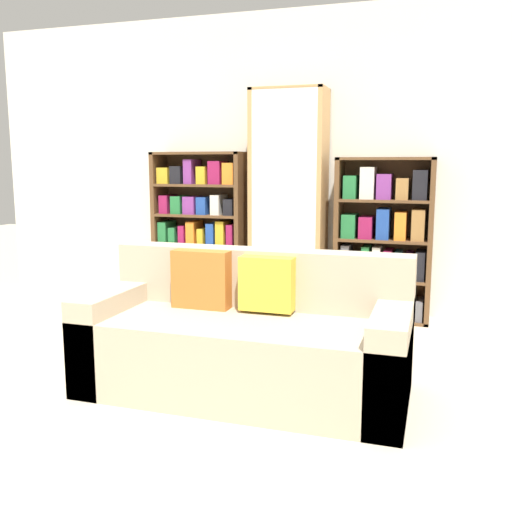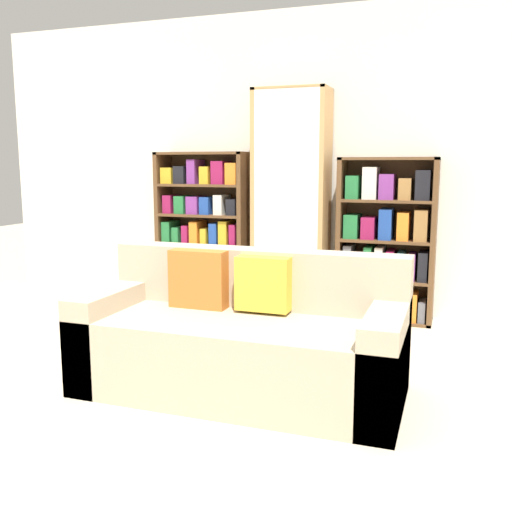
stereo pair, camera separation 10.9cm
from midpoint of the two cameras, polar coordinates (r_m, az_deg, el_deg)
ground_plane at (r=3.09m, az=-9.01°, el=-16.65°), size 16.00×16.00×0.00m
wall_back at (r=5.30m, az=3.90°, el=9.27°), size 6.40×0.06×2.70m
couch at (r=3.42m, az=-1.96°, el=-8.51°), size 1.89×0.82×0.82m
bookshelf_left at (r=5.44m, az=-6.09°, el=2.37°), size 0.88×0.32×1.45m
display_cabinet at (r=5.11m, az=2.69°, el=5.22°), size 0.65×0.36×1.99m
bookshelf_right at (r=5.01m, az=12.00°, el=1.35°), size 0.81×0.32×1.40m
wine_bottle at (r=4.53m, az=9.23°, el=-6.11°), size 0.09×0.09×0.38m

